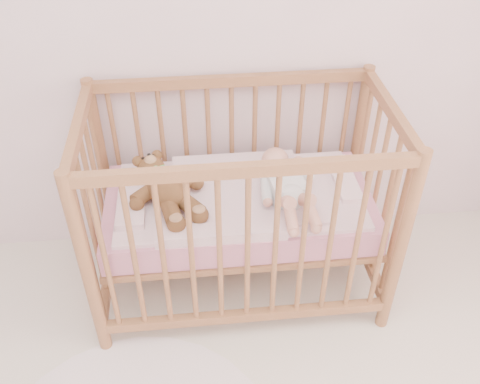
{
  "coord_description": "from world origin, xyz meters",
  "views": [
    {
      "loc": [
        0.12,
        -0.29,
        2.09
      ],
      "look_at": [
        0.31,
        1.55,
        0.62
      ],
      "focal_mm": 40.0,
      "sensor_mm": 36.0,
      "label": 1
    }
  ],
  "objects": [
    {
      "name": "crib",
      "position": [
        0.31,
        1.6,
        0.5
      ],
      "size": [
        1.36,
        0.76,
        1.0
      ],
      "primitive_type": null,
      "color": "#A56A46",
      "rests_on": "floor"
    },
    {
      "name": "blanket",
      "position": [
        0.31,
        1.6,
        0.56
      ],
      "size": [
        1.1,
        0.58,
        0.06
      ],
      "primitive_type": null,
      "color": "#EDA3AE",
      "rests_on": "mattress"
    },
    {
      "name": "teddy_bear",
      "position": [
        -0.01,
        1.58,
        0.65
      ],
      "size": [
        0.55,
        0.63,
        0.15
      ],
      "primitive_type": null,
      "rotation": [
        0.0,
        0.0,
        0.43
      ],
      "color": "brown",
      "rests_on": "blanket"
    },
    {
      "name": "baby",
      "position": [
        0.52,
        1.58,
        0.64
      ],
      "size": [
        0.35,
        0.61,
        0.14
      ],
      "primitive_type": null,
      "rotation": [
        0.0,
        0.0,
        0.12
      ],
      "color": "white",
      "rests_on": "blanket"
    },
    {
      "name": "mattress",
      "position": [
        0.31,
        1.6,
        0.49
      ],
      "size": [
        1.22,
        0.62,
        0.13
      ],
      "primitive_type": "cube",
      "color": "pink",
      "rests_on": "crib"
    }
  ]
}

